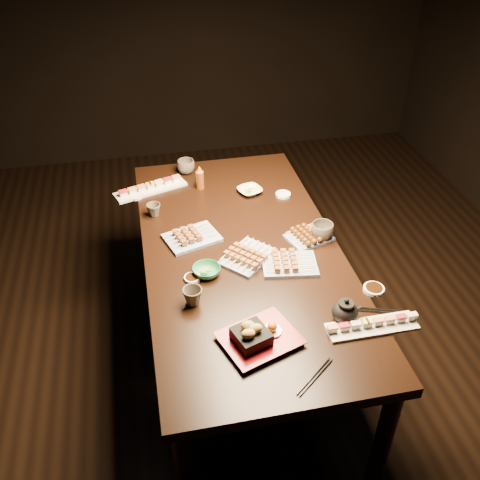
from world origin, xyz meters
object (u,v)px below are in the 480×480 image
object	(u,v)px
yakitori_plate_center	(248,253)
teacup_far_left	(154,210)
edamame_bowl_green	(207,271)
tempura_tray	(260,332)
sushi_platter_near	(372,324)
teacup_near_left	(193,296)
yakitori_plate_right	(290,260)
sushi_platter_far	(150,186)
yakitori_plate_left	(192,234)
teacup_far_right	(186,167)
dining_table	(242,309)
teacup_mid_right	(322,231)
teapot	(345,310)
condiment_bottle	(200,177)
edamame_bowl_cream	(250,191)

from	to	relation	value
yakitori_plate_center	teacup_far_left	xyz separation A→B (m)	(-0.39, 0.44, 0.00)
edamame_bowl_green	tempura_tray	bearing A→B (deg)	-72.66
sushi_platter_near	teacup_near_left	size ratio (longest dim) A/B	4.41
edamame_bowl_green	teacup_near_left	world-z (taller)	teacup_near_left
yakitori_plate_center	yakitori_plate_right	size ratio (longest dim) A/B	0.99
sushi_platter_far	edamame_bowl_green	bearing A→B (deg)	84.87
yakitori_plate_left	teacup_far_right	size ratio (longest dim) A/B	2.47
dining_table	teacup_far_right	world-z (taller)	teacup_far_right
teacup_far_left	teacup_far_right	world-z (taller)	teacup_far_right
sushi_platter_far	yakitori_plate_center	world-z (taller)	yakitori_plate_center
sushi_platter_near	teacup_mid_right	size ratio (longest dim) A/B	3.33
yakitori_plate_center	teapot	size ratio (longest dim) A/B	1.93
sushi_platter_near	teapot	world-z (taller)	teapot
dining_table	teacup_far_left	xyz separation A→B (m)	(-0.38, 0.37, 0.41)
teacup_near_left	teacup_mid_right	bearing A→B (deg)	26.10
dining_table	teapot	size ratio (longest dim) A/B	14.69
sushi_platter_near	tempura_tray	world-z (taller)	tempura_tray
edamame_bowl_green	sushi_platter_near	bearing A→B (deg)	-37.88
yakitori_plate_right	teacup_far_left	distance (m)	0.77
yakitori_plate_center	condiment_bottle	xyz separation A→B (m)	(-0.12, 0.66, 0.04)
yakitori_plate_left	edamame_bowl_green	xyz separation A→B (m)	(0.03, -0.27, -0.01)
edamame_bowl_cream	teapot	world-z (taller)	teapot
sushi_platter_near	yakitori_plate_center	distance (m)	0.64
yakitori_plate_center	edamame_bowl_cream	world-z (taller)	yakitori_plate_center
sushi_platter_far	edamame_bowl_green	size ratio (longest dim) A/B	3.22
yakitori_plate_center	edamame_bowl_green	distance (m)	0.21
yakitori_plate_center	teacup_far_right	xyz separation A→B (m)	(-0.18, 0.85, 0.01)
tempura_tray	teacup_near_left	world-z (taller)	tempura_tray
dining_table	condiment_bottle	xyz separation A→B (m)	(-0.11, 0.59, 0.44)
sushi_platter_far	teacup_near_left	bearing A→B (deg)	77.47
edamame_bowl_green	teacup_mid_right	distance (m)	0.60
teacup_mid_right	edamame_bowl_green	bearing A→B (deg)	-165.25
yakitori_plate_left	yakitori_plate_center	bearing A→B (deg)	-58.83
yakitori_plate_center	teacup_far_right	bearing A→B (deg)	59.04
sushi_platter_near	yakitori_plate_center	xyz separation A→B (m)	(-0.38, 0.52, 0.01)
yakitori_plate_left	tempura_tray	xyz separation A→B (m)	(0.16, -0.70, 0.02)
dining_table	teacup_mid_right	size ratio (longest dim) A/B	16.79
dining_table	teacup_far_left	bearing A→B (deg)	123.33
tempura_tray	teacup_far_right	distance (m)	1.36
edamame_bowl_cream	tempura_tray	size ratio (longest dim) A/B	0.44
sushi_platter_near	yakitori_plate_left	distance (m)	0.94
yakitori_plate_right	edamame_bowl_cream	size ratio (longest dim) A/B	1.94
teacup_mid_right	teacup_far_right	bearing A→B (deg)	125.62
teacup_far_right	condiment_bottle	bearing A→B (deg)	-73.89
yakitori_plate_left	condiment_bottle	distance (m)	0.48
dining_table	yakitori_plate_left	size ratio (longest dim) A/B	7.32
teacup_far_right	yakitori_plate_right	bearing A→B (deg)	-69.80
sushi_platter_near	sushi_platter_far	world-z (taller)	sushi_platter_far
teacup_mid_right	teacup_far_right	world-z (taller)	teacup_mid_right
sushi_platter_far	edamame_bowl_green	xyz separation A→B (m)	(0.19, -0.77, -0.00)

